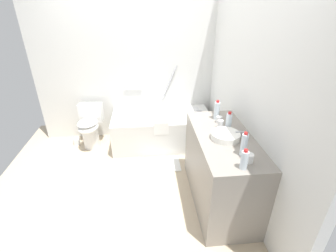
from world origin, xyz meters
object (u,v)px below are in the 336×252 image
(water_bottle_1, at_px, (229,122))
(drinking_glass_0, at_px, (220,124))
(bathtub, at_px, (162,128))
(drinking_glass_3, at_px, (216,112))
(water_bottle_3, at_px, (217,110))
(toilet, at_px, (90,126))
(bath_mat, at_px, (161,164))
(sink_basin, at_px, (225,136))
(toilet_paper_roll, at_px, (76,141))
(sink_faucet, at_px, (242,135))
(drinking_glass_2, at_px, (219,120))
(drinking_glass_1, at_px, (249,158))
(water_bottle_0, at_px, (244,145))
(water_bottle_2, at_px, (244,160))

(water_bottle_1, bearing_deg, drinking_glass_0, 144.83)
(bathtub, relative_size, drinking_glass_3, 16.17)
(water_bottle_1, distance_m, water_bottle_3, 0.29)
(toilet, xyz_separation_m, bath_mat, (1.11, -0.66, -0.35))
(sink_basin, relative_size, water_bottle_3, 1.27)
(sink_basin, relative_size, toilet_paper_roll, 2.67)
(drinking_glass_0, bearing_deg, bath_mat, 139.58)
(sink_faucet, bearing_deg, drinking_glass_0, 124.65)
(drinking_glass_3, bearing_deg, drinking_glass_2, -95.61)
(water_bottle_1, xyz_separation_m, toilet_paper_roll, (-2.10, 1.32, -0.92))
(drinking_glass_1, bearing_deg, toilet_paper_roll, 137.29)
(bathtub, bearing_deg, toilet, 177.23)
(water_bottle_1, bearing_deg, water_bottle_3, 100.85)
(water_bottle_3, relative_size, drinking_glass_2, 3.05)
(water_bottle_0, relative_size, drinking_glass_2, 3.12)
(water_bottle_3, bearing_deg, toilet_paper_roll, 153.29)
(toilet, relative_size, sink_faucet, 4.60)
(toilet_paper_roll, bearing_deg, water_bottle_1, -32.05)
(sink_faucet, distance_m, drinking_glass_1, 0.44)
(water_bottle_2, relative_size, water_bottle_3, 0.80)
(toilet, distance_m, water_bottle_2, 2.69)
(water_bottle_2, relative_size, bath_mat, 0.34)
(sink_basin, height_order, water_bottle_0, water_bottle_0)
(drinking_glass_3, bearing_deg, water_bottle_3, -106.37)
(drinking_glass_2, bearing_deg, drinking_glass_0, -100.90)
(water_bottle_0, bearing_deg, drinking_glass_2, 92.06)
(water_bottle_2, xyz_separation_m, drinking_glass_1, (0.08, 0.08, -0.05))
(drinking_glass_1, bearing_deg, sink_faucet, 76.47)
(drinking_glass_1, bearing_deg, toilet, 134.03)
(water_bottle_0, bearing_deg, toilet, 135.55)
(water_bottle_1, bearing_deg, drinking_glass_3, 94.46)
(toilet, height_order, water_bottle_2, water_bottle_2)
(sink_basin, distance_m, bath_mat, 1.36)
(sink_faucet, height_order, drinking_glass_0, drinking_glass_0)
(toilet_paper_roll, bearing_deg, water_bottle_3, -26.71)
(drinking_glass_2, distance_m, toilet_paper_roll, 2.50)
(sink_faucet, height_order, water_bottle_0, water_bottle_0)
(sink_basin, height_order, water_bottle_1, water_bottle_1)
(drinking_glass_2, bearing_deg, sink_basin, -96.45)
(water_bottle_0, height_order, water_bottle_3, water_bottle_0)
(toilet_paper_roll, bearing_deg, drinking_glass_3, -24.46)
(sink_basin, distance_m, water_bottle_1, 0.22)
(drinking_glass_1, height_order, drinking_glass_3, drinking_glass_3)
(bathtub, distance_m, water_bottle_2, 2.10)
(water_bottle_3, height_order, drinking_glass_0, water_bottle_3)
(bathtub, distance_m, water_bottle_0, 1.96)
(bathtub, relative_size, toilet, 2.25)
(water_bottle_0, relative_size, drinking_glass_3, 2.51)
(drinking_glass_0, distance_m, drinking_glass_2, 0.13)
(water_bottle_3, xyz_separation_m, drinking_glass_3, (0.03, 0.09, -0.06))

